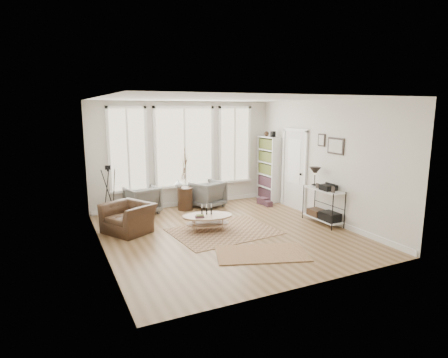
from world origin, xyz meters
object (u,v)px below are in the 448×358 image
low_shelf (323,202)px  accent_chair (128,218)px  coffee_table (207,219)px  armchair_right (207,194)px  side_table (185,180)px  bookcase (269,168)px  armchair_left (142,200)px

low_shelf → accent_chair: size_ratio=1.31×
low_shelf → accent_chair: low_shelf is taller
coffee_table → low_shelf: bearing=-14.2°
coffee_table → accent_chair: bearing=158.1°
armchair_right → side_table: side_table is taller
side_table → low_shelf: bearing=-45.1°
bookcase → low_shelf: bearing=-91.3°
low_shelf → armchair_right: size_ratio=1.63×
coffee_table → bookcase: bearing=33.7°
bookcase → accent_chair: (-4.37, -1.19, -0.63)m
coffee_table → armchair_left: bearing=116.0°
bookcase → side_table: size_ratio=1.21×
armchair_left → side_table: 1.23m
coffee_table → armchair_right: (0.81, 1.89, 0.09)m
bookcase → armchair_left: (-3.74, 0.18, -0.60)m
armchair_right → low_shelf: bearing=105.3°
armchair_left → accent_chair: bearing=52.8°
armchair_left → side_table: size_ratio=0.46×
coffee_table → armchair_left: 2.25m
side_table → armchair_right: bearing=1.5°
coffee_table → side_table: bearing=85.6°
low_shelf → armchair_left: 4.57m
coffee_table → side_table: side_table is taller
bookcase → coffee_table: bookcase is taller
coffee_table → armchair_right: size_ratio=1.56×
armchair_left → coffee_table: bearing=103.6°
low_shelf → armchair_left: size_ratio=1.67×
armchair_left → low_shelf: bearing=131.3°
low_shelf → bookcase: bearing=88.7°
low_shelf → side_table: bearing=134.9°
armchair_left → armchair_right: armchair_right is taller
armchair_right → side_table: bearing=-19.5°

